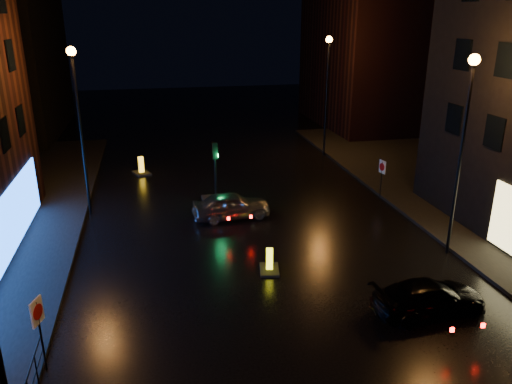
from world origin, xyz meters
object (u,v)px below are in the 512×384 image
at_px(traffic_signal, 216,195).
at_px(silver_hatchback, 231,205).
at_px(bollard_near, 269,266).
at_px(dark_sedan, 429,297).
at_px(road_sign_right, 382,170).
at_px(road_sign_left, 38,318).
at_px(bollard_far, 142,170).

relative_size(traffic_signal, silver_hatchback, 0.88).
height_order(silver_hatchback, bollard_near, silver_hatchback).
relative_size(silver_hatchback, dark_sedan, 0.97).
relative_size(bollard_near, road_sign_right, 0.57).
distance_m(dark_sedan, road_sign_left, 12.51).
distance_m(dark_sedan, bollard_far, 20.80).
xyz_separation_m(road_sign_left, road_sign_right, (15.79, 11.26, -0.11)).
bearing_deg(road_sign_right, bollard_far, -40.59).
distance_m(silver_hatchback, bollard_near, 5.88).
bearing_deg(dark_sedan, bollard_far, 24.39).
xyz_separation_m(traffic_signal, dark_sedan, (5.75, -12.00, 0.09)).
height_order(silver_hatchback, road_sign_right, road_sign_right).
bearing_deg(silver_hatchback, road_sign_right, -87.40).
xyz_separation_m(dark_sedan, road_sign_left, (-12.44, -0.38, 1.18)).
xyz_separation_m(traffic_signal, road_sign_left, (-6.70, -12.38, 1.27)).
distance_m(traffic_signal, silver_hatchback, 2.19).
relative_size(traffic_signal, bollard_far, 2.26).
bearing_deg(bollard_far, silver_hatchback, -82.78).
relative_size(dark_sedan, bollard_near, 3.22).
xyz_separation_m(silver_hatchback, bollard_far, (-4.49, 8.50, -0.42)).
height_order(traffic_signal, silver_hatchback, traffic_signal).
bearing_deg(road_sign_left, dark_sedan, 20.58).
height_order(dark_sedan, road_sign_left, road_sign_left).
bearing_deg(bollard_near, silver_hatchback, 106.21).
xyz_separation_m(bollard_far, road_sign_right, (13.10, -7.50, 1.41)).
bearing_deg(traffic_signal, silver_hatchback, -77.01).
xyz_separation_m(bollard_far, road_sign_left, (-2.70, -18.75, 1.52)).
distance_m(bollard_near, bollard_far, 15.21).
relative_size(dark_sedan, bollard_far, 2.65).
bearing_deg(traffic_signal, road_sign_right, -7.05).
height_order(dark_sedan, bollard_far, dark_sedan).
distance_m(silver_hatchback, bollard_far, 9.62).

